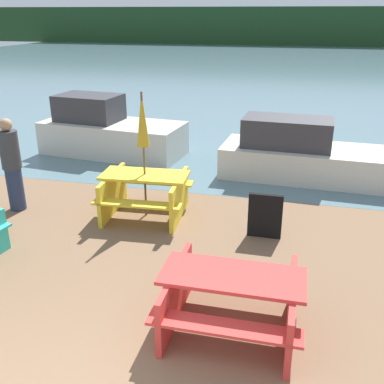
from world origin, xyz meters
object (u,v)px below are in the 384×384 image
object	(u,v)px
person	(12,165)
signboard	(265,216)
boat	(314,157)
picnic_table_yellow	(145,191)
picnic_table_red	(232,296)
umbrella_gold	(142,122)
boat_second	(109,132)

from	to	relation	value
person	signboard	xyz separation A→B (m)	(4.60, -0.03, -0.49)
boat	person	world-z (taller)	person
picnic_table_yellow	signboard	bearing A→B (deg)	-9.26
picnic_table_red	umbrella_gold	world-z (taller)	umbrella_gold
picnic_table_yellow	picnic_table_red	bearing A→B (deg)	-54.02
umbrella_gold	boat	bearing A→B (deg)	43.18
picnic_table_yellow	signboard	xyz separation A→B (m)	(2.17, -0.35, -0.09)
picnic_table_red	person	size ratio (longest dim) A/B	0.94
boat_second	signboard	bearing A→B (deg)	-34.84
picnic_table_red	picnic_table_yellow	size ratio (longest dim) A/B	1.01
picnic_table_red	signboard	distance (m)	2.42
picnic_table_red	umbrella_gold	distance (m)	3.65
boat	picnic_table_red	bearing A→B (deg)	-96.59
boat	signboard	xyz separation A→B (m)	(-0.77, -3.11, -0.11)
picnic_table_yellow	person	xyz separation A→B (m)	(-2.43, -0.32, 0.40)
boat_second	signboard	size ratio (longest dim) A/B	5.01
boat	signboard	bearing A→B (deg)	-100.94
picnic_table_red	boat_second	bearing A→B (deg)	124.17
picnic_table_red	person	bearing A→B (deg)	151.13
picnic_table_yellow	umbrella_gold	xyz separation A→B (m)	(-0.00, 0.00, 1.26)
picnic_table_yellow	signboard	size ratio (longest dim) A/B	2.15
umbrella_gold	signboard	world-z (taller)	umbrella_gold
picnic_table_yellow	boat	size ratio (longest dim) A/B	0.36
signboard	umbrella_gold	bearing A→B (deg)	170.74
picnic_table_red	boat	xyz separation A→B (m)	(0.93, 5.53, 0.05)
umbrella_gold	picnic_table_red	bearing A→B (deg)	-54.02
signboard	picnic_table_yellow	bearing A→B (deg)	170.74
umbrella_gold	boat	world-z (taller)	umbrella_gold
boat	boat_second	world-z (taller)	boat_second
boat	signboard	distance (m)	3.21
umbrella_gold	boat_second	size ratio (longest dim) A/B	0.59
boat	umbrella_gold	bearing A→B (deg)	-133.85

